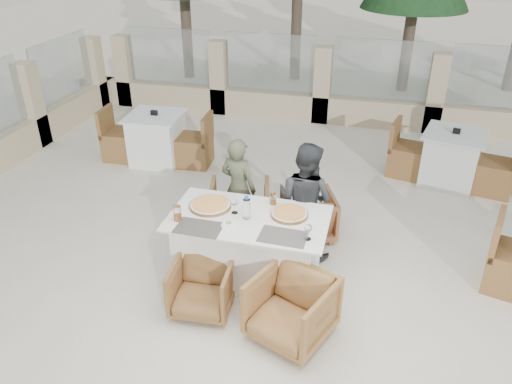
% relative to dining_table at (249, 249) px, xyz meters
% --- Properties ---
extents(ground, '(80.00, 80.00, 0.00)m').
position_rel_dining_table_xyz_m(ground, '(0.08, 0.12, -0.39)').
color(ground, beige).
rests_on(ground, ground).
extents(sand_patch, '(30.00, 16.00, 0.01)m').
position_rel_dining_table_xyz_m(sand_patch, '(0.08, 14.12, -0.38)').
color(sand_patch, '#FBECCD').
rests_on(sand_patch, ground).
extents(perimeter_wall_far, '(10.00, 0.34, 1.60)m').
position_rel_dining_table_xyz_m(perimeter_wall_far, '(0.08, 4.92, 0.42)').
color(perimeter_wall_far, '#C6B28C').
rests_on(perimeter_wall_far, ground).
extents(dining_table, '(1.60, 0.90, 0.77)m').
position_rel_dining_table_xyz_m(dining_table, '(0.00, 0.00, 0.00)').
color(dining_table, white).
rests_on(dining_table, ground).
extents(placemat_near_left, '(0.45, 0.31, 0.00)m').
position_rel_dining_table_xyz_m(placemat_near_left, '(-0.42, -0.31, 0.39)').
color(placemat_near_left, '#4E4A43').
rests_on(placemat_near_left, dining_table).
extents(placemat_near_right, '(0.46, 0.31, 0.00)m').
position_rel_dining_table_xyz_m(placemat_near_right, '(0.40, -0.25, 0.39)').
color(placemat_near_right, '#5C564F').
rests_on(placemat_near_right, dining_table).
extents(pizza_left, '(0.54, 0.54, 0.06)m').
position_rel_dining_table_xyz_m(pizza_left, '(-0.44, 0.10, 0.41)').
color(pizza_left, orange).
rests_on(pizza_left, dining_table).
extents(pizza_right, '(0.46, 0.46, 0.05)m').
position_rel_dining_table_xyz_m(pizza_right, '(0.39, 0.14, 0.41)').
color(pizza_right, '#D3521C').
rests_on(pizza_right, dining_table).
extents(water_bottle, '(0.08, 0.08, 0.26)m').
position_rel_dining_table_xyz_m(water_bottle, '(-0.01, -0.02, 0.51)').
color(water_bottle, '#AFCEE6').
rests_on(water_bottle, dining_table).
extents(wine_glass_centre, '(0.09, 0.09, 0.18)m').
position_rel_dining_table_xyz_m(wine_glass_centre, '(-0.16, 0.05, 0.48)').
color(wine_glass_centre, white).
rests_on(wine_glass_centre, dining_table).
extents(wine_glass_corner, '(0.09, 0.09, 0.18)m').
position_rel_dining_table_xyz_m(wine_glass_corner, '(0.64, -0.24, 0.48)').
color(wine_glass_corner, silver).
rests_on(wine_glass_corner, dining_table).
extents(beer_glass_left, '(0.09, 0.09, 0.16)m').
position_rel_dining_table_xyz_m(beer_glass_left, '(-0.67, -0.22, 0.46)').
color(beer_glass_left, orange).
rests_on(beer_glass_left, dining_table).
extents(beer_glass_right, '(0.08, 0.08, 0.13)m').
position_rel_dining_table_xyz_m(beer_glass_right, '(0.18, 0.32, 0.45)').
color(beer_glass_right, '#C86E1C').
rests_on(beer_glass_right, dining_table).
extents(olive_dish, '(0.14, 0.14, 0.04)m').
position_rel_dining_table_xyz_m(olive_dish, '(-0.15, -0.20, 0.41)').
color(olive_dish, white).
rests_on(olive_dish, dining_table).
extents(armchair_far_left, '(0.85, 0.86, 0.65)m').
position_rel_dining_table_xyz_m(armchair_far_left, '(-0.34, 0.83, -0.06)').
color(armchair_far_left, '#8F5E34').
rests_on(armchair_far_left, ground).
extents(armchair_far_right, '(0.78, 0.79, 0.56)m').
position_rel_dining_table_xyz_m(armchair_far_right, '(0.47, 0.99, -0.11)').
color(armchair_far_right, brown).
rests_on(armchair_far_right, ground).
extents(armchair_near_left, '(0.61, 0.63, 0.54)m').
position_rel_dining_table_xyz_m(armchair_near_left, '(-0.32, -0.56, -0.12)').
color(armchair_near_left, brown).
rests_on(armchair_near_left, ground).
extents(armchair_near_right, '(0.88, 0.89, 0.63)m').
position_rel_dining_table_xyz_m(armchair_near_right, '(0.59, -0.70, -0.07)').
color(armchair_near_right, '#9C6B39').
rests_on(armchair_near_right, ground).
extents(diner_left, '(0.51, 0.41, 1.24)m').
position_rel_dining_table_xyz_m(diner_left, '(-0.35, 0.83, 0.24)').
color(diner_left, '#575C43').
rests_on(diner_left, ground).
extents(diner_right, '(0.80, 0.72, 1.36)m').
position_rel_dining_table_xyz_m(diner_right, '(0.47, 0.63, 0.30)').
color(diner_right, '#333537').
rests_on(diner_right, ground).
extents(bg_table_a, '(1.69, 0.92, 0.77)m').
position_rel_dining_table_xyz_m(bg_table_a, '(-2.17, 2.50, 0.00)').
color(bg_table_a, white).
rests_on(bg_table_a, ground).
extents(bg_table_b, '(1.78, 1.17, 0.77)m').
position_rel_dining_table_xyz_m(bg_table_b, '(2.22, 2.87, 0.00)').
color(bg_table_b, silver).
rests_on(bg_table_b, ground).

